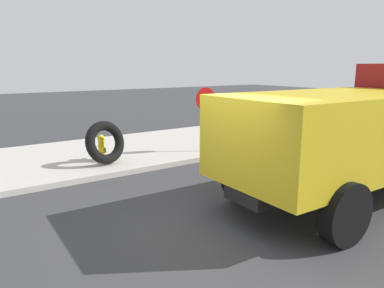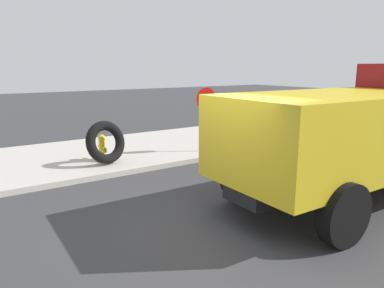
{
  "view_description": "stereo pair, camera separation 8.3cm",
  "coord_description": "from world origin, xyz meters",
  "px_view_note": "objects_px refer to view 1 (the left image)",
  "views": [
    {
      "loc": [
        -3.76,
        -4.84,
        2.92
      ],
      "look_at": [
        1.5,
        2.75,
        0.94
      ],
      "focal_mm": 33.78,
      "sensor_mm": 36.0,
      "label": 1
    },
    {
      "loc": [
        -3.69,
        -4.88,
        2.92
      ],
      "look_at": [
        1.5,
        2.75,
        0.94
      ],
      "focal_mm": 33.78,
      "sensor_mm": 36.0,
      "label": 2
    }
  ],
  "objects_px": {
    "loose_tire": "(105,142)",
    "stop_sign": "(205,107)",
    "fire_hydrant": "(102,146)",
    "dump_truck_yellow": "(367,127)"
  },
  "relations": [
    {
      "from": "loose_tire",
      "to": "stop_sign",
      "type": "bearing_deg",
      "value": -5.31
    },
    {
      "from": "fire_hydrant",
      "to": "stop_sign",
      "type": "height_order",
      "value": "stop_sign"
    },
    {
      "from": "fire_hydrant",
      "to": "loose_tire",
      "type": "height_order",
      "value": "loose_tire"
    },
    {
      "from": "stop_sign",
      "to": "dump_truck_yellow",
      "type": "relative_size",
      "value": 0.3
    },
    {
      "from": "fire_hydrant",
      "to": "stop_sign",
      "type": "xyz_separation_m",
      "value": [
        3.26,
        -0.86,
        1.06
      ]
    },
    {
      "from": "loose_tire",
      "to": "stop_sign",
      "type": "distance_m",
      "value": 3.47
    },
    {
      "from": "loose_tire",
      "to": "dump_truck_yellow",
      "type": "distance_m",
      "value": 6.84
    },
    {
      "from": "loose_tire",
      "to": "dump_truck_yellow",
      "type": "bearing_deg",
      "value": -53.53
    },
    {
      "from": "stop_sign",
      "to": "fire_hydrant",
      "type": "bearing_deg",
      "value": 165.18
    },
    {
      "from": "fire_hydrant",
      "to": "stop_sign",
      "type": "relative_size",
      "value": 0.36
    }
  ]
}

